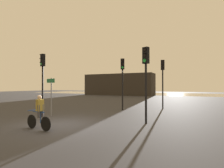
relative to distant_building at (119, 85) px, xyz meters
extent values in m
plane|color=#333338|center=(9.70, -29.30, -2.40)|extent=(120.00, 120.00, 0.00)
cube|color=#9E937F|center=(9.70, 10.00, -2.39)|extent=(80.00, 16.00, 0.01)
cube|color=#2D2823|center=(0.00, 0.00, 0.00)|extent=(15.92, 4.00, 4.79)
cylinder|color=black|center=(5.95, -27.19, -0.65)|extent=(0.12, 0.12, 3.49)
cube|color=black|center=(5.95, -27.19, 1.54)|extent=(0.37, 0.32, 0.90)
cylinder|color=black|center=(5.91, -27.32, 1.83)|extent=(0.19, 0.08, 0.19)
cube|color=black|center=(5.91, -27.34, 1.94)|extent=(0.22, 0.17, 0.02)
cylinder|color=black|center=(5.91, -27.32, 1.54)|extent=(0.19, 0.08, 0.19)
cube|color=black|center=(5.91, -27.34, 1.65)|extent=(0.22, 0.17, 0.02)
cylinder|color=green|center=(5.91, -27.32, 1.25)|extent=(0.19, 0.08, 0.19)
cube|color=black|center=(5.91, -27.34, 1.36)|extent=(0.22, 0.17, 0.02)
cylinder|color=black|center=(13.31, -20.21, -0.64)|extent=(0.12, 0.12, 3.51)
cube|color=black|center=(13.31, -20.21, 1.56)|extent=(0.36, 0.30, 0.90)
cylinder|color=black|center=(13.34, -20.34, 1.85)|extent=(0.19, 0.07, 0.19)
cube|color=black|center=(13.35, -20.36, 1.96)|extent=(0.21, 0.16, 0.02)
cylinder|color=black|center=(13.34, -20.34, 1.56)|extent=(0.19, 0.07, 0.19)
cube|color=black|center=(13.35, -20.36, 1.67)|extent=(0.21, 0.16, 0.02)
cylinder|color=black|center=(13.34, -20.34, 1.27)|extent=(0.19, 0.07, 0.19)
cube|color=black|center=(13.35, -20.36, 1.38)|extent=(0.21, 0.16, 0.02)
cylinder|color=black|center=(13.60, -27.04, -0.76)|extent=(0.12, 0.12, 3.27)
cube|color=black|center=(13.60, -27.04, 1.32)|extent=(0.38, 0.32, 0.90)
cylinder|color=black|center=(13.56, -27.17, 1.61)|extent=(0.19, 0.08, 0.19)
cube|color=black|center=(13.55, -27.19, 1.72)|extent=(0.22, 0.17, 0.02)
cylinder|color=black|center=(13.56, -27.17, 1.32)|extent=(0.19, 0.08, 0.19)
cube|color=black|center=(13.55, -27.19, 1.43)|extent=(0.22, 0.17, 0.02)
cylinder|color=green|center=(13.56, -27.17, 1.03)|extent=(0.19, 0.08, 0.19)
cube|color=black|center=(13.55, -27.19, 1.14)|extent=(0.22, 0.17, 0.02)
cylinder|color=black|center=(10.46, -22.83, -0.67)|extent=(0.12, 0.12, 3.45)
cube|color=black|center=(10.46, -22.83, 1.51)|extent=(0.39, 0.35, 0.90)
cylinder|color=black|center=(10.52, -22.95, 1.80)|extent=(0.19, 0.10, 0.19)
cube|color=black|center=(10.53, -22.97, 1.91)|extent=(0.22, 0.19, 0.02)
cylinder|color=black|center=(10.52, -22.95, 1.51)|extent=(0.19, 0.10, 0.19)
cube|color=black|center=(10.53, -22.97, 1.62)|extent=(0.22, 0.19, 0.02)
cylinder|color=green|center=(10.52, -22.95, 1.22)|extent=(0.19, 0.10, 0.19)
cube|color=black|center=(10.53, -22.97, 1.33)|extent=(0.22, 0.19, 0.02)
cylinder|color=slate|center=(7.05, -27.42, -1.10)|extent=(0.08, 0.08, 2.60)
cube|color=#116038|center=(7.03, -27.47, 0.01)|extent=(1.05, 0.38, 0.28)
cylinder|color=black|center=(8.93, -30.54, -2.07)|extent=(0.66, 0.11, 0.66)
cylinder|color=black|center=(9.98, -30.66, -2.07)|extent=(0.66, 0.11, 0.66)
cylinder|color=navy|center=(9.45, -30.60, -1.57)|extent=(0.84, 0.13, 0.04)
cylinder|color=navy|center=(9.60, -30.62, -1.79)|extent=(0.04, 0.04, 0.55)
cylinder|color=navy|center=(8.98, -30.55, -1.52)|extent=(0.08, 0.46, 0.03)
cylinder|color=#3F3F47|center=(9.61, -30.52, -1.52)|extent=(0.11, 0.11, 0.60)
cylinder|color=#3F3F47|center=(9.59, -30.71, -1.52)|extent=(0.11, 0.11, 0.60)
cube|color=olive|center=(9.55, -30.61, -1.25)|extent=(0.23, 0.32, 0.54)
sphere|color=beige|center=(9.52, -30.61, -0.88)|extent=(0.20, 0.20, 0.20)
camera|label=1|loc=(16.12, -36.42, -0.36)|focal=28.00mm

